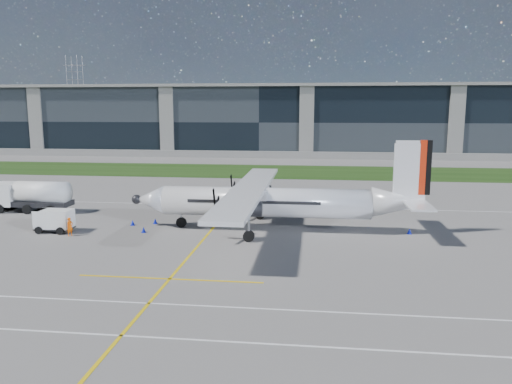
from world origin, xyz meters
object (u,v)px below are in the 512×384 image
(baggage_tug, at_px, (54,221))
(safety_cone_fwd, at_px, (133,223))
(pylon_west, at_px, (76,96))
(safety_cone_nose_port, at_px, (144,230))
(safety_cone_stbdwing, at_px, (263,199))
(turboprop_aircraft, at_px, (277,185))
(ground_crew_person, at_px, (70,225))
(fuel_tanker_truck, at_px, (26,196))
(safety_cone_nose_stbd, at_px, (155,221))
(safety_cone_tail, at_px, (409,231))

(baggage_tug, xyz_separation_m, safety_cone_fwd, (5.88, 3.12, -0.73))
(pylon_west, bearing_deg, safety_cone_nose_port, -61.88)
(pylon_west, height_order, safety_cone_stbdwing, pylon_west)
(turboprop_aircraft, relative_size, safety_cone_fwd, 53.71)
(turboprop_aircraft, distance_m, safety_cone_nose_port, 12.20)
(safety_cone_fwd, relative_size, safety_cone_nose_port, 1.00)
(turboprop_aircraft, bearing_deg, safety_cone_stbdwing, 101.12)
(pylon_west, relative_size, ground_crew_person, 16.56)
(pylon_west, distance_m, fuel_tanker_truck, 151.64)
(turboprop_aircraft, distance_m, safety_cone_nose_stbd, 12.11)
(safety_cone_stbdwing, bearing_deg, safety_cone_fwd, -128.22)
(safety_cone_stbdwing, bearing_deg, pylon_west, 123.74)
(safety_cone_tail, height_order, safety_cone_nose_stbd, same)
(fuel_tanker_truck, relative_size, baggage_tug, 2.61)
(fuel_tanker_truck, xyz_separation_m, safety_cone_nose_port, (15.07, -7.09, -1.34))
(ground_crew_person, distance_m, safety_cone_stbdwing, 22.91)
(safety_cone_nose_port, height_order, safety_cone_nose_stbd, same)
(ground_crew_person, relative_size, safety_cone_stbdwing, 3.62)
(safety_cone_tail, relative_size, safety_cone_stbdwing, 1.00)
(pylon_west, distance_m, safety_cone_tail, 174.80)
(fuel_tanker_truck, distance_m, ground_crew_person, 12.92)
(fuel_tanker_truck, height_order, safety_cone_nose_stbd, fuel_tanker_truck)
(fuel_tanker_truck, xyz_separation_m, safety_cone_stbdwing, (23.78, 8.80, -1.34))
(ground_crew_person, relative_size, safety_cone_fwd, 3.62)
(safety_cone_tail, xyz_separation_m, safety_cone_stbdwing, (-14.13, 13.68, 0.00))
(baggage_tug, xyz_separation_m, safety_cone_tail, (30.62, 2.91, -0.73))
(pylon_west, relative_size, turboprop_aircraft, 1.12)
(baggage_tug, height_order, safety_cone_fwd, baggage_tug)
(safety_cone_nose_port, relative_size, safety_cone_nose_stbd, 1.00)
(fuel_tanker_truck, bearing_deg, safety_cone_tail, -7.33)
(fuel_tanker_truck, bearing_deg, turboprop_aircraft, -10.44)
(turboprop_aircraft, relative_size, ground_crew_person, 14.82)
(fuel_tanker_truck, xyz_separation_m, safety_cone_nose_stbd, (15.02, -3.76, -1.34))
(turboprop_aircraft, height_order, safety_cone_stbdwing, turboprop_aircraft)
(safety_cone_tail, distance_m, safety_cone_nose_stbd, 22.91)
(turboprop_aircraft, bearing_deg, fuel_tanker_truck, 169.56)
(fuel_tanker_truck, bearing_deg, baggage_tug, -46.89)
(turboprop_aircraft, distance_m, fuel_tanker_truck, 27.02)
(safety_cone_fwd, bearing_deg, baggage_tug, -152.03)
(baggage_tug, height_order, ground_crew_person, baggage_tug)
(safety_cone_nose_stbd, bearing_deg, fuel_tanker_truck, 165.94)
(safety_cone_nose_stbd, bearing_deg, safety_cone_fwd, -153.94)
(fuel_tanker_truck, height_order, safety_cone_stbdwing, fuel_tanker_truck)
(safety_cone_stbdwing, xyz_separation_m, safety_cone_nose_port, (-8.70, -15.90, 0.00))
(safety_cone_tail, bearing_deg, safety_cone_stbdwing, 135.93)
(fuel_tanker_truck, bearing_deg, safety_cone_nose_stbd, -14.06)
(fuel_tanker_truck, distance_m, safety_cone_tail, 38.24)
(safety_cone_tail, xyz_separation_m, safety_cone_nose_port, (-22.83, -2.22, 0.00))
(turboprop_aircraft, relative_size, safety_cone_stbdwing, 53.71)
(ground_crew_person, distance_m, safety_cone_nose_port, 6.10)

